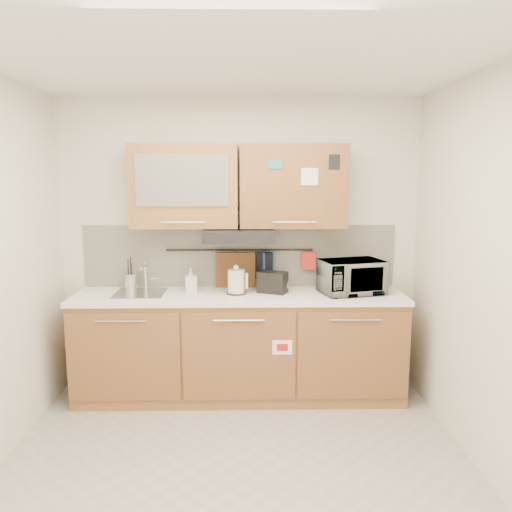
{
  "coord_description": "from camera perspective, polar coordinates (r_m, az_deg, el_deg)",
  "views": [
    {
      "loc": [
        0.07,
        -2.97,
        1.93
      ],
      "look_at": [
        0.14,
        1.05,
        1.27
      ],
      "focal_mm": 35.0,
      "sensor_mm": 36.0,
      "label": 1
    }
  ],
  "objects": [
    {
      "name": "floor",
      "position": [
        3.54,
        -2.16,
        -23.7
      ],
      "size": [
        3.2,
        3.2,
        0.0
      ],
      "primitive_type": "plane",
      "color": "#9E9993",
      "rests_on": "ground"
    },
    {
      "name": "utensil_rail",
      "position": [
        4.47,
        -1.89,
        0.7
      ],
      "size": [
        1.3,
        0.02,
        0.02
      ],
      "primitive_type": "cylinder",
      "rotation": [
        0.0,
        1.57,
        0.0
      ],
      "color": "black",
      "rests_on": "backsplash"
    },
    {
      "name": "microwave",
      "position": [
        4.34,
        10.87,
        -2.35
      ],
      "size": [
        0.59,
        0.47,
        0.29
      ],
      "primitive_type": "imported",
      "rotation": [
        0.0,
        0.0,
        0.26
      ],
      "color": "#999999",
      "rests_on": "countertop"
    },
    {
      "name": "cutting_board",
      "position": [
        4.5,
        -2.35,
        -2.35
      ],
      "size": [
        0.36,
        0.03,
        0.44
      ],
      "primitive_type": "cube",
      "rotation": [
        0.0,
        0.0,
        -0.02
      ],
      "color": "brown",
      "rests_on": "utensil_rail"
    },
    {
      "name": "pot_holder",
      "position": [
        4.5,
        6.03,
        -0.55
      ],
      "size": [
        0.13,
        0.04,
        0.16
      ],
      "primitive_type": "cube",
      "rotation": [
        0.0,
        0.0,
        -0.14
      ],
      "color": "red",
      "rests_on": "utensil_rail"
    },
    {
      "name": "base_cabinet",
      "position": [
        4.43,
        -1.88,
        -10.8
      ],
      "size": [
        2.8,
        0.64,
        0.88
      ],
      "color": "#A5703A",
      "rests_on": "floor"
    },
    {
      "name": "upper_cabinets",
      "position": [
        4.29,
        -2.02,
        7.99
      ],
      "size": [
        1.82,
        0.37,
        0.7
      ],
      "color": "#A5703A",
      "rests_on": "wall_back"
    },
    {
      "name": "range_hood",
      "position": [
        4.25,
        -1.94,
        2.43
      ],
      "size": [
        0.6,
        0.46,
        0.1
      ],
      "primitive_type": "cube",
      "color": "black",
      "rests_on": "upper_cabinets"
    },
    {
      "name": "backsplash",
      "position": [
        4.52,
        -1.88,
        0.02
      ],
      "size": [
        2.8,
        0.02,
        0.56
      ],
      "primitive_type": "cube",
      "color": "silver",
      "rests_on": "countertop"
    },
    {
      "name": "countertop",
      "position": [
        4.28,
        -1.92,
        -4.59
      ],
      "size": [
        2.82,
        0.62,
        0.04
      ],
      "primitive_type": "cube",
      "color": "white",
      "rests_on": "base_cabinet"
    },
    {
      "name": "utensil_crock",
      "position": [
        4.54,
        -14.12,
        -2.84
      ],
      "size": [
        0.13,
        0.13,
        0.29
      ],
      "rotation": [
        0.0,
        0.0,
        0.12
      ],
      "color": "#ADAEB2",
      "rests_on": "countertop"
    },
    {
      "name": "wall_back",
      "position": [
        4.51,
        -1.88,
        1.3
      ],
      "size": [
        3.2,
        0.0,
        3.2
      ],
      "primitive_type": "plane",
      "rotation": [
        1.57,
        0.0,
        0.0
      ],
      "color": "silver",
      "rests_on": "ground"
    },
    {
      "name": "wall_right",
      "position": [
        3.4,
        25.79,
        -2.3
      ],
      "size": [
        0.0,
        3.0,
        3.0
      ],
      "primitive_type": "plane",
      "rotation": [
        1.57,
        0.0,
        -1.57
      ],
      "color": "silver",
      "rests_on": "ground"
    },
    {
      "name": "soap_bottle",
      "position": [
        4.35,
        -7.45,
        -2.75
      ],
      "size": [
        0.11,
        0.11,
        0.21
      ],
      "primitive_type": "imported",
      "rotation": [
        0.0,
        0.0,
        0.17
      ],
      "color": "#999999",
      "rests_on": "countertop"
    },
    {
      "name": "sink",
      "position": [
        4.39,
        -13.08,
        -4.15
      ],
      "size": [
        0.42,
        0.4,
        0.26
      ],
      "color": "silver",
      "rests_on": "countertop"
    },
    {
      "name": "kettle",
      "position": [
        4.26,
        -2.26,
        -3.03
      ],
      "size": [
        0.18,
        0.16,
        0.25
      ],
      "rotation": [
        0.0,
        0.0,
        -0.04
      ],
      "color": "silver",
      "rests_on": "countertop"
    },
    {
      "name": "oven_mitt",
      "position": [
        4.48,
        1.43,
        -0.72
      ],
      "size": [
        0.11,
        0.07,
        0.18
      ],
      "primitive_type": "cube",
      "rotation": [
        0.0,
        0.0,
        0.39
      ],
      "color": "#1F4B8E",
      "rests_on": "utensil_rail"
    },
    {
      "name": "toaster",
      "position": [
        4.3,
        1.9,
        -2.98
      ],
      "size": [
        0.28,
        0.23,
        0.18
      ],
      "rotation": [
        0.0,
        0.0,
        -0.42
      ],
      "color": "black",
      "rests_on": "countertop"
    },
    {
      "name": "dark_pouch",
      "position": [
        4.48,
        0.91,
        -1.11
      ],
      "size": [
        0.16,
        0.1,
        0.24
      ],
      "primitive_type": "cube",
      "rotation": [
        0.0,
        0.0,
        -0.42
      ],
      "color": "black",
      "rests_on": "utensil_rail"
    },
    {
      "name": "ceiling",
      "position": [
        3.04,
        -2.48,
        22.03
      ],
      "size": [
        3.2,
        3.2,
        0.0
      ],
      "primitive_type": "plane",
      "rotation": [
        3.14,
        0.0,
        0.0
      ],
      "color": "white",
      "rests_on": "wall_back"
    }
  ]
}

